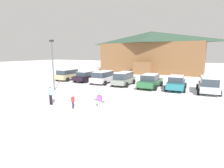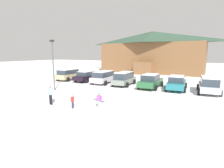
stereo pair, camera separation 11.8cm
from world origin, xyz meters
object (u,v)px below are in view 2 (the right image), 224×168
Objects in this scene: parked_beige_suv at (68,74)px; parked_teal_hatchback at (177,83)px; parked_white_suv at (104,77)px; pair_of_skis at (99,100)px; parked_black_sedan at (87,76)px; lamp_post at (53,63)px; parked_green_coupe at (151,81)px; skier_child_in_purple_jacket at (99,100)px; skier_child_in_red_jacket at (73,101)px; ski_lodge at (151,52)px; parked_silver_wagon at (209,84)px; parked_grey_wagon at (124,78)px; skier_adult_in_blue_parka at (50,93)px.

parked_beige_suv is 0.89× the size of parked_teal_hatchback.
parked_white_suv is 8.86m from pair_of_skis.
lamp_post is at bearing -84.11° from parked_black_sedan.
parked_green_coupe reaches higher than skier_child_in_purple_jacket.
skier_child_in_red_jacket reaches higher than pair_of_skis.
skier_child_in_purple_jacket is at bearing -82.33° from ski_lodge.
parked_green_coupe reaches higher than parked_teal_hatchback.
parked_beige_suv is 0.91× the size of parked_silver_wagon.
parked_white_suv is at bearing -8.72° from parked_black_sedan.
pair_of_skis is at bearing -81.96° from parked_grey_wagon.
parked_teal_hatchback reaches higher than skier_child_in_red_jacket.
parked_white_suv is 4.16× the size of skier_child_in_red_jacket.
parked_silver_wagon is 16.56m from lamp_post.
parked_white_suv is at bearing 108.70° from skier_child_in_red_jacket.
parked_green_coupe is at bearing 74.38° from skier_child_in_red_jacket.
lamp_post is (-7.80, 3.12, 2.42)m from skier_child_in_purple_jacket.
skier_child_in_red_jacket is 0.90× the size of skier_child_in_purple_jacket.
parked_green_coupe is 11.73m from skier_adult_in_blue_parka.
parked_silver_wagon is at bearing 0.17° from parked_grey_wagon.
parked_beige_suv reaches higher than skier_child_in_purple_jacket.
parked_grey_wagon reaches higher than parked_teal_hatchback.
parked_green_coupe is 8.13m from pair_of_skis.
parked_black_sedan is 13.20m from skier_child_in_purple_jacket.
parked_grey_wagon reaches higher than parked_green_coupe.
parked_grey_wagon is at bearing 0.82° from parked_white_suv.
lamp_post reaches higher than parked_white_suv.
skier_child_in_red_jacket is (-8.98, -10.63, -0.31)m from parked_silver_wagon.
ski_lodge reaches higher than parked_black_sedan.
parked_black_sedan is at bearing 121.57° from skier_child_in_red_jacket.
parked_green_coupe is at bearing -1.62° from parked_grey_wagon.
parked_teal_hatchback is 13.84m from lamp_post.
pair_of_skis is (4.13, -7.79, -0.89)m from parked_white_suv.
parked_white_suv reaches higher than skier_child_in_purple_jacket.
parked_teal_hatchback is (7.70, -17.03, -3.56)m from ski_lodge.
skier_adult_in_blue_parka is at bearing -67.62° from parked_black_sedan.
lamp_post is (0.72, -6.97, 2.31)m from parked_black_sedan.
ski_lodge is 4.85× the size of parked_black_sedan.
skier_adult_in_blue_parka is at bearing -116.10° from parked_green_coupe.
parked_grey_wagon is at bearing 92.95° from skier_child_in_red_jacket.
parked_silver_wagon is 11.55m from pair_of_skis.
parked_black_sedan is 3.87× the size of skier_child_in_purple_jacket.
ski_lodge is 18.76× the size of skier_child_in_purple_jacket.
parked_grey_wagon is 10.62m from skier_child_in_red_jacket.
parked_white_suv is 12.56m from parked_silver_wagon.
skier_child_in_purple_jacket is 0.70× the size of skier_adult_in_blue_parka.
pair_of_skis is at bearing -11.21° from lamp_post.
skier_adult_in_blue_parka is at bearing -54.20° from parked_beige_suv.
skier_child_in_red_jacket is 1.98m from skier_child_in_purple_jacket.
skier_child_in_purple_jacket is (-7.25, -9.67, -0.24)m from parked_silver_wagon.
parked_beige_suv reaches higher than parked_green_coupe.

